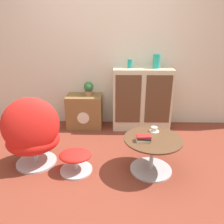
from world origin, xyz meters
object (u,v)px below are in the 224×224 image
at_px(vase_inner_left, 157,61).
at_px(potted_plant, 89,88).
at_px(vase_leftmost, 130,64).
at_px(ottoman, 76,159).
at_px(sideboard, 142,99).
at_px(tv_console, 85,111).
at_px(book_stack, 144,138).
at_px(coffee_table, 152,151).
at_px(egg_chair, 32,134).
at_px(teacup, 154,130).

bearing_deg(vase_inner_left, potted_plant, 179.97).
xyz_separation_m(vase_leftmost, potted_plant, (-0.64, 0.00, -0.39)).
relative_size(ottoman, vase_leftmost, 2.82).
distance_m(sideboard, potted_plant, 0.86).
height_order(sideboard, vase_leftmost, vase_leftmost).
xyz_separation_m(tv_console, book_stack, (0.81, -1.27, 0.18)).
height_order(sideboard, coffee_table, sideboard).
bearing_deg(sideboard, book_stack, -94.87).
bearing_deg(vase_leftmost, book_stack, -85.78).
relative_size(sideboard, vase_inner_left, 4.68).
relative_size(ottoman, book_stack, 2.25).
xyz_separation_m(vase_leftmost, book_stack, (0.09, -1.27, -0.60)).
height_order(egg_chair, vase_leftmost, vase_leftmost).
bearing_deg(sideboard, vase_leftmost, 178.90).
relative_size(sideboard, egg_chair, 1.11).
height_order(tv_console, coffee_table, tv_console).
distance_m(vase_inner_left, book_stack, 1.45).
bearing_deg(vase_leftmost, sideboard, -1.10).
relative_size(sideboard, ottoman, 2.64).
distance_m(sideboard, teacup, 1.03).
height_order(ottoman, teacup, teacup).
xyz_separation_m(ottoman, vase_leftmost, (0.66, 1.23, 0.88)).
distance_m(sideboard, vase_leftmost, 0.59).
xyz_separation_m(coffee_table, potted_plant, (-0.85, 1.20, 0.41)).
height_order(sideboard, tv_console, sideboard).
distance_m(coffee_table, potted_plant, 1.53).
relative_size(tv_console, potted_plant, 2.56).
relative_size(ottoman, teacup, 3.19).
relative_size(vase_leftmost, teacup, 1.13).
bearing_deg(egg_chair, sideboard, 40.00).
height_order(egg_chair, vase_inner_left, vase_inner_left).
relative_size(egg_chair, coffee_table, 1.37).
bearing_deg(potted_plant, book_stack, -59.91).
xyz_separation_m(ottoman, potted_plant, (0.02, 1.24, 0.50)).
relative_size(coffee_table, teacup, 5.54).
height_order(tv_console, egg_chair, egg_chair).
distance_m(coffee_table, teacup, 0.26).
xyz_separation_m(egg_chair, book_stack, (1.25, -0.13, 0.02)).
xyz_separation_m(sideboard, egg_chair, (-1.35, -1.14, -0.07)).
xyz_separation_m(coffee_table, vase_inner_left, (0.19, 1.20, 0.83)).
distance_m(sideboard, book_stack, 1.27).
distance_m(tv_console, vase_leftmost, 1.06).
distance_m(egg_chair, vase_inner_left, 2.03).
bearing_deg(egg_chair, book_stack, -5.94).
distance_m(tv_console, book_stack, 1.52).
relative_size(sideboard, book_stack, 5.93).
relative_size(tv_console, coffee_table, 0.87).
relative_size(sideboard, vase_leftmost, 7.45).
distance_m(potted_plant, book_stack, 1.48).
relative_size(potted_plant, book_stack, 1.33).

